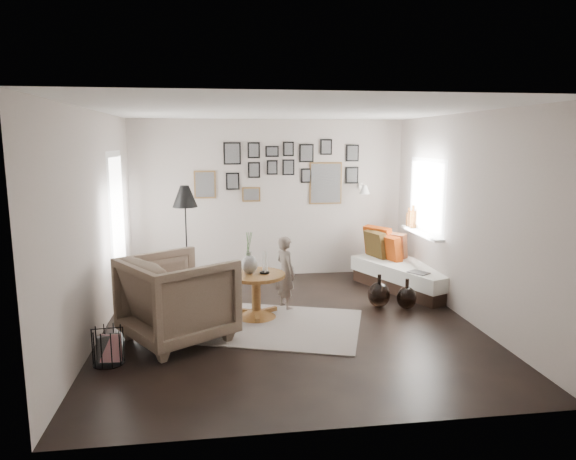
{
  "coord_description": "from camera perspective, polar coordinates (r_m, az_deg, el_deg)",
  "views": [
    {
      "loc": [
        -0.86,
        -6.04,
        2.25
      ],
      "look_at": [
        0.05,
        0.5,
        1.1
      ],
      "focal_mm": 32.0,
      "sensor_mm": 36.0,
      "label": 1
    }
  ],
  "objects": [
    {
      "name": "window_right",
      "position": [
        8.09,
        14.22,
        0.2
      ],
      "size": [
        0.15,
        1.32,
        1.3
      ],
      "color": "white",
      "rests_on": "wall_right"
    },
    {
      "name": "wall_sconce",
      "position": [
        8.56,
        8.49,
        4.49
      ],
      "size": [
        0.18,
        0.36,
        0.16
      ],
      "color": "white",
      "rests_on": "wall_back"
    },
    {
      "name": "vase",
      "position": [
        6.53,
        -4.31,
        -3.43
      ],
      "size": [
        0.21,
        0.21,
        0.53
      ],
      "color": "black",
      "rests_on": "pedestal_table"
    },
    {
      "name": "daybed",
      "position": [
        8.12,
        12.92,
        -4.49
      ],
      "size": [
        1.42,
        1.95,
        0.88
      ],
      "rotation": [
        0.0,
        0.0,
        0.4
      ],
      "color": "black",
      "rests_on": "ground"
    },
    {
      "name": "armchair_cushion",
      "position": [
        6.03,
        -11.8,
        -7.42
      ],
      "size": [
        0.62,
        0.62,
        0.2
      ],
      "primitive_type": "cube",
      "rotation": [
        -0.21,
        0.0,
        0.55
      ],
      "color": "silver",
      "rests_on": "armchair"
    },
    {
      "name": "wall_back",
      "position": [
        8.54,
        -2.1,
        3.48
      ],
      "size": [
        4.5,
        0.0,
        4.5
      ],
      "primitive_type": "plane",
      "rotation": [
        1.57,
        0.0,
        0.0
      ],
      "color": "#AB9F95",
      "rests_on": "ground"
    },
    {
      "name": "wall_right",
      "position": [
        6.86,
        19.12,
        1.37
      ],
      "size": [
        0.0,
        4.8,
        4.8
      ],
      "primitive_type": "plane",
      "rotation": [
        1.57,
        0.0,
        -1.57
      ],
      "color": "#AB9F95",
      "rests_on": "ground"
    },
    {
      "name": "magazine_on_daybed",
      "position": [
        7.5,
        14.32,
        -4.61
      ],
      "size": [
        0.32,
        0.34,
        0.01
      ],
      "primitive_type": "cube",
      "rotation": [
        0.0,
        0.0,
        0.58
      ],
      "color": "black",
      "rests_on": "daybed"
    },
    {
      "name": "magazine_basket",
      "position": [
        5.66,
        -19.36,
        -12.08
      ],
      "size": [
        0.33,
        0.33,
        0.38
      ],
      "rotation": [
        0.0,
        0.0,
        0.1
      ],
      "color": "black",
      "rests_on": "ground"
    },
    {
      "name": "armchair",
      "position": [
        5.98,
        -12.12,
        -7.45
      ],
      "size": [
        1.48,
        1.48,
        0.99
      ],
      "primitive_type": "imported",
      "rotation": [
        0.0,
        0.0,
        2.16
      ],
      "color": "brown",
      "rests_on": "ground"
    },
    {
      "name": "demijohn_large",
      "position": [
        7.17,
        10.07,
        -7.09
      ],
      "size": [
        0.3,
        0.3,
        0.46
      ],
      "color": "black",
      "rests_on": "ground"
    },
    {
      "name": "child",
      "position": [
        6.94,
        -0.27,
        -4.76
      ],
      "size": [
        0.36,
        0.43,
        0.99
      ],
      "primitive_type": "imported",
      "rotation": [
        0.0,
        0.0,
        1.99
      ],
      "color": "#5D5149",
      "rests_on": "ground"
    },
    {
      "name": "ground",
      "position": [
        6.51,
        0.18,
        -10.36
      ],
      "size": [
        4.8,
        4.8,
        0.0
      ],
      "primitive_type": "plane",
      "color": "black",
      "rests_on": "ground"
    },
    {
      "name": "floor_lamp",
      "position": [
        7.77,
        -11.37,
        3.25
      ],
      "size": [
        0.37,
        0.37,
        1.6
      ],
      "rotation": [
        0.0,
        0.0,
        0.26
      ],
      "color": "black",
      "rests_on": "ground"
    },
    {
      "name": "demijohn_small",
      "position": [
        7.18,
        13.04,
        -7.33
      ],
      "size": [
        0.27,
        0.27,
        0.42
      ],
      "color": "black",
      "rests_on": "ground"
    },
    {
      "name": "rug",
      "position": [
        6.44,
        -1.95,
        -10.51
      ],
      "size": [
        2.53,
        2.12,
        0.01
      ],
      "primitive_type": "cube",
      "rotation": [
        0.0,
        0.0,
        -0.32
      ],
      "color": "beige",
      "rests_on": "ground"
    },
    {
      "name": "gallery_wall",
      "position": [
        8.52,
        -0.17,
        6.46
      ],
      "size": [
        2.74,
        0.03,
        1.08
      ],
      "color": "brown",
      "rests_on": "wall_back"
    },
    {
      "name": "door_left",
      "position": [
        7.47,
        -18.42,
        0.12
      ],
      "size": [
        0.0,
        2.14,
        2.14
      ],
      "color": "white",
      "rests_on": "wall_left"
    },
    {
      "name": "ceiling",
      "position": [
        6.12,
        0.19,
        13.15
      ],
      "size": [
        4.8,
        4.8,
        0.0
      ],
      "primitive_type": "plane",
      "rotation": [
        3.14,
        0.0,
        0.0
      ],
      "color": "white",
      "rests_on": "wall_back"
    },
    {
      "name": "pedestal_table",
      "position": [
        6.64,
        -3.55,
        -7.47
      ],
      "size": [
        0.75,
        0.75,
        0.59
      ],
      "rotation": [
        0.0,
        0.0,
        0.23
      ],
      "color": "brown",
      "rests_on": "ground"
    },
    {
      "name": "wall_left",
      "position": [
        6.27,
        -20.62,
        0.53
      ],
      "size": [
        0.0,
        4.8,
        4.8
      ],
      "primitive_type": "plane",
      "rotation": [
        1.57,
        0.0,
        1.57
      ],
      "color": "#AB9F95",
      "rests_on": "ground"
    },
    {
      "name": "wall_front",
      "position": [
        3.86,
        5.24,
        -4.4
      ],
      "size": [
        4.5,
        0.0,
        4.5
      ],
      "primitive_type": "plane",
      "rotation": [
        -1.57,
        0.0,
        0.0
      ],
      "color": "#AB9F95",
      "rests_on": "ground"
    },
    {
      "name": "candles",
      "position": [
        6.53,
        -2.63,
        -3.68
      ],
      "size": [
        0.13,
        0.13,
        0.28
      ],
      "color": "black",
      "rests_on": "pedestal_table"
    }
  ]
}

